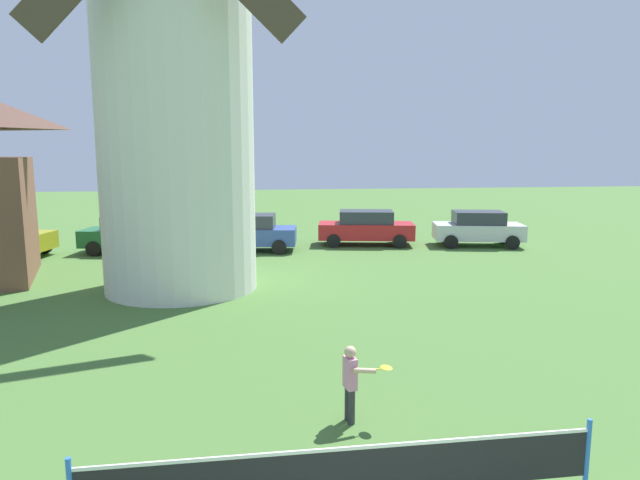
# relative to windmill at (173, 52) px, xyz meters

# --- Properties ---
(windmill) EXTENTS (7.12, 5.27, 13.83)m
(windmill) POSITION_rel_windmill_xyz_m (0.00, 0.00, 0.00)
(windmill) COLOR silver
(windmill) RESTS_ON ground_plane
(tennis_net) EXTENTS (5.79, 0.06, 1.10)m
(tennis_net) POSITION_rel_windmill_xyz_m (2.88, -11.68, -6.33)
(tennis_net) COLOR blue
(tennis_net) RESTS_ON ground_plane
(player_far) EXTENTS (0.76, 0.41, 1.23)m
(player_far) POSITION_rel_windmill_xyz_m (3.44, -9.22, -6.32)
(player_far) COLOR #333338
(player_far) RESTS_ON ground_plane
(parked_car_mustard) EXTENTS (4.21, 2.51, 1.56)m
(parked_car_mustard) POSITION_rel_windmill_xyz_m (-7.73, 6.43, -6.21)
(parked_car_mustard) COLOR #999919
(parked_car_mustard) RESTS_ON ground_plane
(parked_car_green) EXTENTS (4.65, 2.51, 1.56)m
(parked_car_green) POSITION_rel_windmill_xyz_m (-2.46, 6.64, -6.21)
(parked_car_green) COLOR #1E6638
(parked_car_green) RESTS_ON ground_plane
(parked_car_blue) EXTENTS (4.30, 2.35, 1.56)m
(parked_car_blue) POSITION_rel_windmill_xyz_m (2.11, 6.41, -6.21)
(parked_car_blue) COLOR #334C99
(parked_car_blue) RESTS_ON ground_plane
(parked_car_red) EXTENTS (4.50, 2.50, 1.56)m
(parked_car_red) POSITION_rel_windmill_xyz_m (7.45, 7.20, -6.21)
(parked_car_red) COLOR red
(parked_car_red) RESTS_ON ground_plane
(parked_car_silver) EXTENTS (4.14, 2.52, 1.56)m
(parked_car_silver) POSITION_rel_windmill_xyz_m (12.35, 6.23, -6.21)
(parked_car_silver) COLOR silver
(parked_car_silver) RESTS_ON ground_plane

